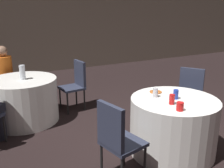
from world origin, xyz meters
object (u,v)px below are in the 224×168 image
(chair_near_west, at_px, (117,136))
(soda_can_silver, at_px, (155,93))
(person_orange_shirt, at_px, (7,78))
(pizza_plate_near, at_px, (156,92))
(bottle_far, at_px, (22,72))
(chair_far_north, at_px, (4,78))
(soda_can_blue, at_px, (176,94))
(soda_can_red, at_px, (172,99))
(chair_near_northeast, at_px, (190,92))
(chair_far_east, at_px, (76,81))
(table_far, at_px, (24,100))
(table_near, at_px, (173,125))

(chair_near_west, relative_size, soda_can_silver, 7.54)
(person_orange_shirt, relative_size, soda_can_silver, 9.70)
(person_orange_shirt, height_order, pizza_plate_near, person_orange_shirt)
(soda_can_silver, distance_m, bottle_far, 2.18)
(chair_far_north, height_order, soda_can_blue, chair_far_north)
(chair_far_north, height_order, soda_can_red, chair_far_north)
(chair_near_northeast, distance_m, soda_can_silver, 1.08)
(chair_far_east, distance_m, soda_can_red, 2.19)
(soda_can_blue, bearing_deg, bottle_far, 129.21)
(soda_can_silver, height_order, bottle_far, bottle_far)
(chair_far_east, bearing_deg, pizza_plate_near, -168.67)
(table_far, xyz_separation_m, chair_near_northeast, (2.36, -1.39, 0.18))
(chair_near_west, distance_m, person_orange_shirt, 3.00)
(chair_near_northeast, xyz_separation_m, chair_far_east, (-1.39, 1.48, 0.00))
(chair_far_north, distance_m, chair_far_east, 1.44)
(table_near, bearing_deg, soda_can_silver, 134.22)
(table_far, relative_size, soda_can_silver, 9.15)
(soda_can_silver, height_order, soda_can_red, same)
(chair_far_east, bearing_deg, soda_can_blue, -169.42)
(soda_can_silver, bearing_deg, pizza_plate_near, 49.64)
(chair_near_west, xyz_separation_m, chair_far_north, (-0.78, 3.07, 0.00))
(chair_far_east, bearing_deg, table_far, 90.00)
(table_far, height_order, pizza_plate_near, pizza_plate_near)
(chair_near_northeast, xyz_separation_m, soda_can_silver, (-0.99, -0.36, 0.25))
(soda_can_blue, xyz_separation_m, soda_can_red, (-0.17, -0.12, 0.00))
(bottle_far, bearing_deg, chair_near_west, -74.60)
(chair_near_west, height_order, chair_far_north, same)
(chair_far_north, xyz_separation_m, chair_far_east, (1.16, -0.86, 0.00))
(chair_near_west, xyz_separation_m, person_orange_shirt, (-0.75, 2.90, 0.04))
(pizza_plate_near, relative_size, soda_can_silver, 1.83)
(chair_far_north, xyz_separation_m, soda_can_red, (1.58, -2.99, 0.25))
(table_near, height_order, pizza_plate_near, pizza_plate_near)
(soda_can_blue, bearing_deg, person_orange_shirt, 122.31)
(chair_near_northeast, height_order, chair_near_west, same)
(chair_far_east, relative_size, bottle_far, 3.87)
(table_near, distance_m, pizza_plate_near, 0.49)
(chair_far_east, relative_size, soda_can_silver, 7.54)
(chair_far_north, relative_size, pizza_plate_near, 4.12)
(table_near, xyz_separation_m, person_orange_shirt, (-1.70, 2.71, 0.22))
(table_far, distance_m, soda_can_blue, 2.51)
(soda_can_red, distance_m, bottle_far, 2.42)
(chair_near_west, bearing_deg, soda_can_silver, 104.05)
(person_orange_shirt, bearing_deg, bottle_far, 90.72)
(chair_near_west, relative_size, chair_far_east, 1.00)
(chair_far_north, relative_size, soda_can_red, 7.54)
(table_far, height_order, bottle_far, bottle_far)
(chair_far_north, bearing_deg, person_orange_shirt, 90.00)
(chair_near_northeast, distance_m, pizza_plate_near, 0.92)
(pizza_plate_near, bearing_deg, chair_near_west, -150.43)
(chair_near_northeast, height_order, pizza_plate_near, chair_near_northeast)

